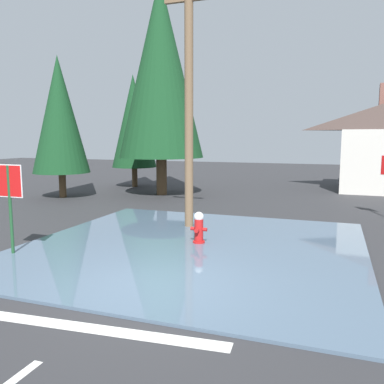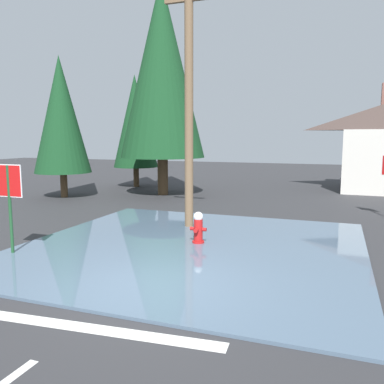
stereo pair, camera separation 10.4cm
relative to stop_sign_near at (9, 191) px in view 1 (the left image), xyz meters
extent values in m
cube|color=#2D2D30|center=(4.37, -0.85, -1.73)|extent=(80.00, 80.00, 0.10)
cube|color=#4C6075|center=(4.11, 2.23, -1.65)|extent=(9.03, 8.99, 0.06)
cube|color=silver|center=(4.28, -2.73, -1.68)|extent=(4.28, 0.62, 0.01)
cylinder|color=#1E4C28|center=(0.00, 0.00, -0.53)|extent=(0.08, 0.08, 2.32)
cube|color=white|center=(0.00, 0.00, 0.24)|extent=(0.83, 0.02, 0.83)
cube|color=red|center=(0.00, 0.00, 0.24)|extent=(0.78, 0.03, 0.78)
cylinder|color=red|center=(4.17, 2.57, -1.63)|extent=(0.34, 0.34, 0.11)
cylinder|color=red|center=(4.17, 2.57, -1.26)|extent=(0.25, 0.25, 0.62)
sphere|color=white|center=(4.17, 2.57, -0.87)|extent=(0.27, 0.27, 0.27)
cylinder|color=red|center=(3.99, 2.57, -1.23)|extent=(0.11, 0.10, 0.10)
cylinder|color=red|center=(4.36, 2.57, -1.23)|extent=(0.11, 0.10, 0.10)
cylinder|color=red|center=(4.17, 2.39, -1.23)|extent=(0.12, 0.11, 0.12)
cylinder|color=brown|center=(3.18, 4.48, 2.25)|extent=(0.28, 0.28, 7.87)
cylinder|color=#4C3823|center=(-5.16, 8.78, -1.06)|extent=(0.35, 0.35, 1.25)
cone|color=#143D1E|center=(-5.16, 8.78, 2.42)|extent=(2.78, 2.78, 5.70)
cylinder|color=#4C3823|center=(-3.82, 13.96, -1.08)|extent=(0.34, 0.34, 1.21)
cone|color=#143D1E|center=(-3.82, 13.96, 2.27)|extent=(2.68, 2.68, 5.50)
cylinder|color=#4C3823|center=(-0.85, 11.34, -0.70)|extent=(0.55, 0.55, 1.97)
cone|color=#143D1E|center=(-0.85, 11.34, 4.77)|extent=(4.37, 4.37, 8.97)
camera|label=1|loc=(7.69, -7.86, 1.34)|focal=37.49mm
camera|label=2|loc=(7.79, -7.83, 1.34)|focal=37.49mm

